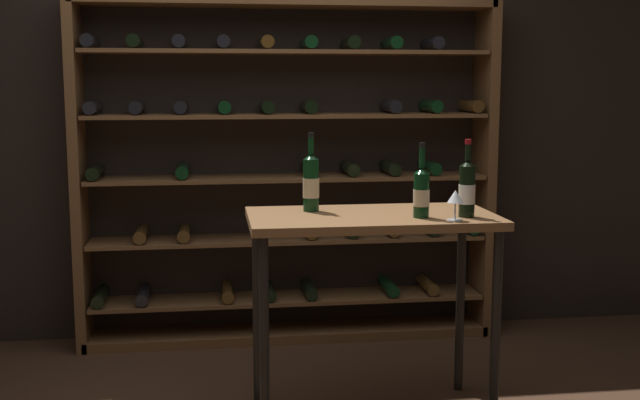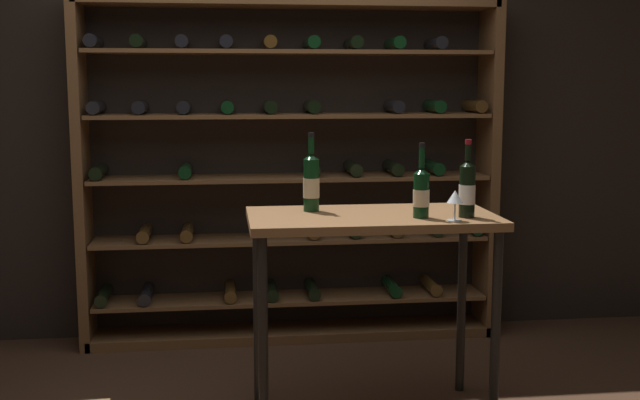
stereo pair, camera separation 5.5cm
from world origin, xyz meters
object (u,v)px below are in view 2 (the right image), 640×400
object	(u,v)px
wine_rack	(291,171)
wine_bottle_red_label	(311,182)
wine_bottle_black_capsule	(467,189)
wine_bottle_amber_reserve	(421,192)
tasting_table	(371,240)
wine_glass_stemmed_center	(455,199)

from	to	relation	value
wine_rack	wine_bottle_red_label	distance (m)	1.11
wine_rack	wine_bottle_black_capsule	world-z (taller)	wine_rack
wine_bottle_red_label	wine_bottle_black_capsule	world-z (taller)	wine_bottle_red_label
wine_rack	wine_bottle_amber_reserve	bearing A→B (deg)	-70.73
wine_bottle_amber_reserve	tasting_table	bearing A→B (deg)	149.12
tasting_table	wine_glass_stemmed_center	xyz separation A→B (m)	(0.33, -0.22, 0.22)
wine_bottle_red_label	wine_glass_stemmed_center	distance (m)	0.69
tasting_table	wine_glass_stemmed_center	bearing A→B (deg)	-34.35
tasting_table	wine_bottle_red_label	distance (m)	0.39
wine_bottle_amber_reserve	wine_glass_stemmed_center	distance (m)	0.16
tasting_table	wine_bottle_black_capsule	xyz separation A→B (m)	(0.41, -0.13, 0.25)
wine_bottle_amber_reserve	wine_glass_stemmed_center	xyz separation A→B (m)	(0.13, -0.10, -0.02)
tasting_table	wine_bottle_amber_reserve	size ratio (longest dim) A/B	3.38
wine_bottle_black_capsule	wine_glass_stemmed_center	distance (m)	0.13
wine_rack	wine_bottle_amber_reserve	distance (m)	1.43
wine_rack	wine_glass_stemmed_center	bearing A→B (deg)	-67.66
tasting_table	wine_bottle_black_capsule	world-z (taller)	wine_bottle_black_capsule
wine_rack	wine_glass_stemmed_center	distance (m)	1.57
tasting_table	wine_bottle_amber_reserve	distance (m)	0.34
wine_rack	wine_glass_stemmed_center	world-z (taller)	wine_rack
tasting_table	wine_bottle_amber_reserve	bearing A→B (deg)	-30.88
wine_bottle_black_capsule	wine_glass_stemmed_center	xyz separation A→B (m)	(-0.08, -0.09, -0.03)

